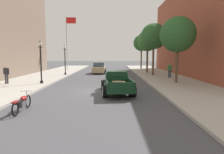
{
  "coord_description": "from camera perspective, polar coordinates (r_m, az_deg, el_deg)",
  "views": [
    {
      "loc": [
        1.11,
        -14.66,
        2.77
      ],
      "look_at": [
        1.1,
        0.59,
        1.0
      ],
      "focal_mm": 31.05,
      "sensor_mm": 36.0,
      "label": 1
    }
  ],
  "objects": [
    {
      "name": "street_lamp_far",
      "position": [
        26.08,
        -13.67,
        5.58
      ],
      "size": [
        0.5,
        0.32,
        3.85
      ],
      "color": "black",
      "rests_on": "sidewalk_left"
    },
    {
      "name": "flagpole",
      "position": [
        34.44,
        -12.87,
        11.44
      ],
      "size": [
        1.74,
        0.16,
        9.16
      ],
      "color": "#B2B2B7",
      "rests_on": "sidewalk_left"
    },
    {
      "name": "car_background_tan",
      "position": [
        28.88,
        -3.78,
        2.62
      ],
      "size": [
        1.93,
        4.33,
        1.65
      ],
      "color": "tan",
      "rests_on": "ground"
    },
    {
      "name": "street_tree_farthest",
      "position": [
        37.08,
        8.69,
        9.84
      ],
      "size": [
        3.01,
        3.01,
        6.29
      ],
      "color": "brown",
      "rests_on": "sidewalk_right"
    },
    {
      "name": "sidewalk_right",
      "position": [
        16.12,
        22.45,
        -3.51
      ],
      "size": [
        5.5,
        64.0,
        0.15
      ],
      "primitive_type": "cube",
      "color": "#ADA89E",
      "rests_on": "ground"
    },
    {
      "name": "street_tree_second",
      "position": [
        25.29,
        12.2,
        11.6
      ],
      "size": [
        3.22,
        3.22,
        6.52
      ],
      "color": "brown",
      "rests_on": "sidewalk_right"
    },
    {
      "name": "motorcycle_parked",
      "position": [
        10.45,
        -24.98,
        -6.88
      ],
      "size": [
        0.62,
        2.12,
        0.93
      ],
      "color": "black",
      "rests_on": "ground"
    },
    {
      "name": "street_tree_third",
      "position": [
        29.01,
        10.45,
        10.4
      ],
      "size": [
        3.01,
        3.01,
        6.12
      ],
      "color": "brown",
      "rests_on": "sidewalk_right"
    },
    {
      "name": "sidewalk_left",
      "position": [
        17.09,
        -29.32,
        -3.31
      ],
      "size": [
        5.5,
        64.0,
        0.15
      ],
      "primitive_type": "cube",
      "color": "#ADA89E",
      "rests_on": "ground"
    },
    {
      "name": "pedestrian_sidewalk_left",
      "position": [
        19.9,
        -28.68,
        0.95
      ],
      "size": [
        0.53,
        0.22,
        1.65
      ],
      "color": "#333338",
      "rests_on": "sidewalk_left"
    },
    {
      "name": "street_tree_nearest",
      "position": [
        19.12,
        18.82,
        11.7
      ],
      "size": [
        3.25,
        3.25,
        6.07
      ],
      "color": "brown",
      "rests_on": "sidewalk_right"
    },
    {
      "name": "hotrod_truck_dark_green",
      "position": [
        14.14,
        1.29,
        -1.58
      ],
      "size": [
        2.49,
        5.04,
        1.58
      ],
      "color": "black",
      "rests_on": "ground"
    },
    {
      "name": "pedestrian_sidewalk_right",
      "position": [
        23.09,
        16.64,
        2.15
      ],
      "size": [
        0.53,
        0.22,
        1.65
      ],
      "color": "#232847",
      "rests_on": "sidewalk_right"
    },
    {
      "name": "street_lamp_near",
      "position": [
        18.78,
        -20.26,
        5.04
      ],
      "size": [
        0.5,
        0.32,
        3.85
      ],
      "color": "black",
      "rests_on": "sidewalk_left"
    },
    {
      "name": "ground_plane",
      "position": [
        14.96,
        -4.24,
        -4.07
      ],
      "size": [
        140.0,
        140.0,
        0.0
      ],
      "primitive_type": "plane",
      "color": "#47474C"
    }
  ]
}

